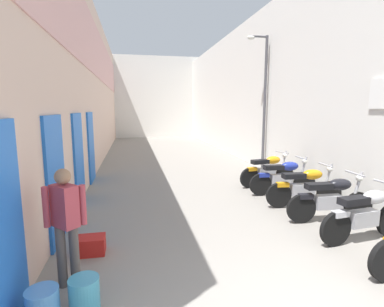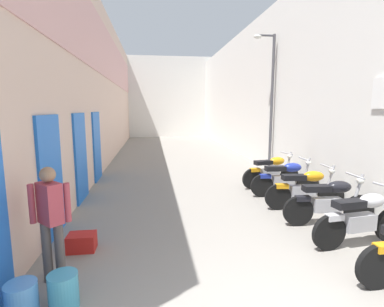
{
  "view_description": "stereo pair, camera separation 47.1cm",
  "coord_description": "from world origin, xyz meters",
  "px_view_note": "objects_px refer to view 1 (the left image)",
  "views": [
    {
      "loc": [
        -1.76,
        -1.85,
        2.3
      ],
      "look_at": [
        -0.3,
        5.39,
        1.17
      ],
      "focal_mm": 27.34,
      "sensor_mm": 36.0,
      "label": 1
    },
    {
      "loc": [
        -1.3,
        -1.93,
        2.3
      ],
      "look_at": [
        -0.3,
        5.39,
        1.17
      ],
      "focal_mm": 27.34,
      "sensor_mm": 36.0,
      "label": 2
    }
  ],
  "objects_px": {
    "motorcycle_sixth": "(268,170)",
    "pedestrian_by_doorway": "(66,219)",
    "plastic_crate": "(91,245)",
    "motorcycle_second": "(366,213)",
    "water_jug_beside_first": "(84,296)",
    "motorcycle_third": "(331,198)",
    "motorcycle_fourth": "(305,186)",
    "motorcycle_fifth": "(283,177)",
    "street_lamp": "(263,94)"
  },
  "relations": [
    {
      "from": "motorcycle_fourth",
      "to": "motorcycle_sixth",
      "type": "relative_size",
      "value": 1.01
    },
    {
      "from": "pedestrian_by_doorway",
      "to": "water_jug_beside_first",
      "type": "height_order",
      "value": "pedestrian_by_doorway"
    },
    {
      "from": "motorcycle_second",
      "to": "motorcycle_third",
      "type": "distance_m",
      "value": 0.91
    },
    {
      "from": "motorcycle_third",
      "to": "plastic_crate",
      "type": "distance_m",
      "value": 4.68
    },
    {
      "from": "motorcycle_second",
      "to": "motorcycle_fifth",
      "type": "bearing_deg",
      "value": 90.0
    },
    {
      "from": "motorcycle_fourth",
      "to": "motorcycle_fifth",
      "type": "relative_size",
      "value": 1.0
    },
    {
      "from": "motorcycle_fifth",
      "to": "water_jug_beside_first",
      "type": "distance_m",
      "value": 5.92
    },
    {
      "from": "motorcycle_third",
      "to": "motorcycle_fifth",
      "type": "height_order",
      "value": "same"
    },
    {
      "from": "motorcycle_sixth",
      "to": "pedestrian_by_doorway",
      "type": "distance_m",
      "value": 6.36
    },
    {
      "from": "motorcycle_second",
      "to": "motorcycle_sixth",
      "type": "distance_m",
      "value": 3.77
    },
    {
      "from": "motorcycle_fourth",
      "to": "motorcycle_fifth",
      "type": "bearing_deg",
      "value": 90.0
    },
    {
      "from": "motorcycle_fourth",
      "to": "pedestrian_by_doorway",
      "type": "height_order",
      "value": "pedestrian_by_doorway"
    },
    {
      "from": "motorcycle_sixth",
      "to": "pedestrian_by_doorway",
      "type": "xyz_separation_m",
      "value": [
        -4.8,
        -4.14,
        0.42
      ]
    },
    {
      "from": "motorcycle_sixth",
      "to": "motorcycle_third",
      "type": "bearing_deg",
      "value": -90.0
    },
    {
      "from": "pedestrian_by_doorway",
      "to": "plastic_crate",
      "type": "bearing_deg",
      "value": 79.31
    },
    {
      "from": "motorcycle_third",
      "to": "plastic_crate",
      "type": "xyz_separation_m",
      "value": [
        -4.64,
        -0.44,
        -0.36
      ]
    },
    {
      "from": "motorcycle_sixth",
      "to": "pedestrian_by_doorway",
      "type": "relative_size",
      "value": 1.17
    },
    {
      "from": "motorcycle_fifth",
      "to": "motorcycle_sixth",
      "type": "height_order",
      "value": "same"
    },
    {
      "from": "motorcycle_second",
      "to": "water_jug_beside_first",
      "type": "xyz_separation_m",
      "value": [
        -4.52,
        -0.96,
        -0.29
      ]
    },
    {
      "from": "plastic_crate",
      "to": "motorcycle_second",
      "type": "bearing_deg",
      "value": -5.73
    },
    {
      "from": "pedestrian_by_doorway",
      "to": "street_lamp",
      "type": "relative_size",
      "value": 0.32
    },
    {
      "from": "motorcycle_fourth",
      "to": "street_lamp",
      "type": "xyz_separation_m",
      "value": [
        0.7,
        4.0,
        2.32
      ]
    },
    {
      "from": "motorcycle_third",
      "to": "water_jug_beside_first",
      "type": "relative_size",
      "value": 4.41
    },
    {
      "from": "motorcycle_third",
      "to": "motorcycle_fifth",
      "type": "distance_m",
      "value": 1.95
    },
    {
      "from": "motorcycle_sixth",
      "to": "plastic_crate",
      "type": "distance_m",
      "value": 5.71
    },
    {
      "from": "plastic_crate",
      "to": "motorcycle_sixth",
      "type": "bearing_deg",
      "value": 35.41
    },
    {
      "from": "motorcycle_sixth",
      "to": "street_lamp",
      "type": "xyz_separation_m",
      "value": [
        0.7,
        2.07,
        2.32
      ]
    },
    {
      "from": "motorcycle_third",
      "to": "motorcycle_fifth",
      "type": "xyz_separation_m",
      "value": [
        0.0,
        1.95,
        0.0
      ]
    },
    {
      "from": "water_jug_beside_first",
      "to": "plastic_crate",
      "type": "bearing_deg",
      "value": 94.86
    },
    {
      "from": "motorcycle_fifth",
      "to": "plastic_crate",
      "type": "distance_m",
      "value": 5.23
    },
    {
      "from": "motorcycle_second",
      "to": "water_jug_beside_first",
      "type": "height_order",
      "value": "motorcycle_second"
    },
    {
      "from": "motorcycle_fourth",
      "to": "pedestrian_by_doorway",
      "type": "bearing_deg",
      "value": -155.25
    },
    {
      "from": "plastic_crate",
      "to": "motorcycle_third",
      "type": "bearing_deg",
      "value": 5.42
    },
    {
      "from": "motorcycle_second",
      "to": "motorcycle_sixth",
      "type": "xyz_separation_m",
      "value": [
        -0.0,
        3.77,
        0.0
      ]
    },
    {
      "from": "motorcycle_third",
      "to": "pedestrian_by_doorway",
      "type": "distance_m",
      "value": 4.99
    },
    {
      "from": "motorcycle_third",
      "to": "pedestrian_by_doorway",
      "type": "xyz_separation_m",
      "value": [
        -4.8,
        -1.28,
        0.42
      ]
    },
    {
      "from": "motorcycle_fourth",
      "to": "street_lamp",
      "type": "bearing_deg",
      "value": 80.04
    },
    {
      "from": "motorcycle_fifth",
      "to": "motorcycle_fourth",
      "type": "bearing_deg",
      "value": -90.0
    },
    {
      "from": "motorcycle_second",
      "to": "motorcycle_fourth",
      "type": "xyz_separation_m",
      "value": [
        0.0,
        1.84,
        0.0
      ]
    },
    {
      "from": "pedestrian_by_doorway",
      "to": "water_jug_beside_first",
      "type": "relative_size",
      "value": 3.74
    },
    {
      "from": "motorcycle_third",
      "to": "street_lamp",
      "type": "height_order",
      "value": "street_lamp"
    },
    {
      "from": "water_jug_beside_first",
      "to": "street_lamp",
      "type": "relative_size",
      "value": 0.09
    },
    {
      "from": "motorcycle_fifth",
      "to": "motorcycle_sixth",
      "type": "relative_size",
      "value": 1.01
    },
    {
      "from": "motorcycle_sixth",
      "to": "motorcycle_second",
      "type": "bearing_deg",
      "value": -90.0
    },
    {
      "from": "motorcycle_third",
      "to": "water_jug_beside_first",
      "type": "height_order",
      "value": "motorcycle_third"
    },
    {
      "from": "pedestrian_by_doorway",
      "to": "motorcycle_fifth",
      "type": "bearing_deg",
      "value": 33.9
    },
    {
      "from": "motorcycle_third",
      "to": "motorcycle_fourth",
      "type": "distance_m",
      "value": 0.93
    },
    {
      "from": "water_jug_beside_first",
      "to": "plastic_crate",
      "type": "relative_size",
      "value": 0.95
    },
    {
      "from": "motorcycle_third",
      "to": "plastic_crate",
      "type": "bearing_deg",
      "value": -174.58
    },
    {
      "from": "motorcycle_fourth",
      "to": "motorcycle_fifth",
      "type": "distance_m",
      "value": 1.01
    }
  ]
}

